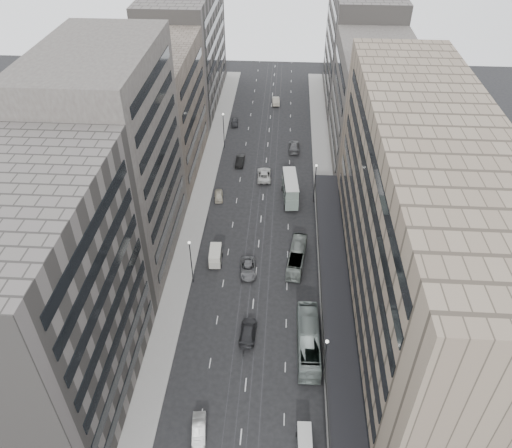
% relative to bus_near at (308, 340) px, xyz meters
% --- Properties ---
extents(ground, '(220.00, 220.00, 0.00)m').
position_rel_bus_near_xyz_m(ground, '(-7.99, -0.28, -1.70)').
color(ground, black).
rests_on(ground, ground).
extents(sidewalk_right, '(4.00, 125.00, 0.15)m').
position_rel_bus_near_xyz_m(sidewalk_right, '(4.01, 37.22, -1.62)').
color(sidewalk_right, gray).
rests_on(sidewalk_right, ground).
extents(sidewalk_left, '(4.00, 125.00, 0.15)m').
position_rel_bus_near_xyz_m(sidewalk_left, '(-19.99, 37.22, -1.62)').
color(sidewalk_left, gray).
rests_on(sidewalk_left, ground).
extents(department_store, '(19.20, 60.00, 30.00)m').
position_rel_bus_near_xyz_m(department_store, '(13.46, 7.72, 13.25)').
color(department_store, gray).
rests_on(department_store, ground).
extents(building_right_mid, '(15.00, 28.00, 24.00)m').
position_rel_bus_near_xyz_m(building_right_mid, '(13.51, 51.72, 10.30)').
color(building_right_mid, '#48423E').
rests_on(building_right_mid, ground).
extents(building_right_far, '(15.00, 32.00, 28.00)m').
position_rel_bus_near_xyz_m(building_right_far, '(13.51, 81.72, 12.30)').
color(building_right_far, '#5D5954').
rests_on(building_right_far, ground).
extents(building_left_a, '(15.00, 28.00, 30.00)m').
position_rel_bus_near_xyz_m(building_left_a, '(-29.49, -8.28, 13.30)').
color(building_left_a, '#5D5954').
rests_on(building_left_a, ground).
extents(building_left_b, '(15.00, 26.00, 34.00)m').
position_rel_bus_near_xyz_m(building_left_b, '(-29.49, 18.72, 15.30)').
color(building_left_b, '#48423E').
rests_on(building_left_b, ground).
extents(building_left_c, '(15.00, 28.00, 25.00)m').
position_rel_bus_near_xyz_m(building_left_c, '(-29.49, 45.72, 10.80)').
color(building_left_c, '#77695D').
rests_on(building_left_c, ground).
extents(building_left_d, '(15.00, 38.00, 28.00)m').
position_rel_bus_near_xyz_m(building_left_d, '(-29.49, 78.72, 12.30)').
color(building_left_d, '#5D5954').
rests_on(building_left_d, ground).
extents(lamp_right_near, '(0.44, 0.44, 8.32)m').
position_rel_bus_near_xyz_m(lamp_right_near, '(1.71, -5.28, 3.51)').
color(lamp_right_near, '#262628').
rests_on(lamp_right_near, ground).
extents(lamp_right_far, '(0.44, 0.44, 8.32)m').
position_rel_bus_near_xyz_m(lamp_right_far, '(1.71, 34.72, 3.51)').
color(lamp_right_far, '#262628').
rests_on(lamp_right_far, ground).
extents(lamp_left_near, '(0.44, 0.44, 8.32)m').
position_rel_bus_near_xyz_m(lamp_left_near, '(-17.69, 11.72, 3.51)').
color(lamp_left_near, '#262628').
rests_on(lamp_left_near, ground).
extents(lamp_left_far, '(0.44, 0.44, 8.32)m').
position_rel_bus_near_xyz_m(lamp_left_far, '(-17.69, 54.72, 3.51)').
color(lamp_left_far, '#262628').
rests_on(lamp_left_far, ground).
extents(bus_near, '(3.03, 12.22, 3.39)m').
position_rel_bus_near_xyz_m(bus_near, '(0.00, 0.00, 0.00)').
color(bus_near, gray).
rests_on(bus_near, ground).
extents(bus_far, '(3.56, 10.19, 2.78)m').
position_rel_bus_near_xyz_m(bus_far, '(-1.51, 17.18, -0.31)').
color(bus_far, gray).
rests_on(bus_far, ground).
extents(double_decker, '(3.33, 8.90, 4.76)m').
position_rel_bus_near_xyz_m(double_decker, '(-2.81, 35.25, 0.88)').
color(double_decker, gray).
rests_on(double_decker, ground).
extents(vw_microbus, '(1.88, 3.94, 2.10)m').
position_rel_bus_near_xyz_m(vw_microbus, '(-0.66, -14.03, -0.53)').
color(vw_microbus, slate).
rests_on(vw_microbus, ground).
extents(panel_van, '(2.21, 4.20, 2.59)m').
position_rel_bus_near_xyz_m(panel_van, '(-14.76, 16.60, -0.27)').
color(panel_van, '#BAB7A8').
rests_on(panel_van, ground).
extents(sedan_1, '(2.03, 4.52, 1.44)m').
position_rel_bus_near_xyz_m(sedan_1, '(-12.90, -13.07, -0.98)').
color(sedan_1, '#B4B4AF').
rests_on(sedan_1, ground).
extents(sedan_2, '(2.94, 5.52, 1.48)m').
position_rel_bus_near_xyz_m(sedan_2, '(-9.28, 14.58, -0.96)').
color(sedan_2, '#5C5D5F').
rests_on(sedan_2, ground).
extents(sedan_3, '(2.43, 5.57, 1.60)m').
position_rel_bus_near_xyz_m(sedan_3, '(-8.29, 1.72, -0.90)').
color(sedan_3, '#242426').
rests_on(sedan_3, ground).
extents(sedan_4, '(2.11, 4.16, 1.36)m').
position_rel_bus_near_xyz_m(sedan_4, '(-16.49, 34.68, -1.02)').
color(sedan_4, '#B7AD97').
rests_on(sedan_4, ground).
extents(sedan_5, '(1.75, 4.73, 1.55)m').
position_rel_bus_near_xyz_m(sedan_5, '(-13.51, 47.75, -0.92)').
color(sedan_5, black).
rests_on(sedan_5, ground).
extents(sedan_6, '(3.04, 6.04, 1.64)m').
position_rel_bus_near_xyz_m(sedan_6, '(-8.14, 42.62, -0.88)').
color(sedan_6, beige).
rests_on(sedan_6, ground).
extents(sedan_7, '(2.44, 5.95, 1.72)m').
position_rel_bus_near_xyz_m(sedan_7, '(-2.11, 54.63, -0.83)').
color(sedan_7, '#505153').
rests_on(sedan_7, ground).
extents(sedan_8, '(2.01, 4.18, 1.38)m').
position_rel_bus_near_xyz_m(sedan_8, '(-16.49, 65.93, -1.01)').
color(sedan_8, '#2A2A2D').
rests_on(sedan_8, ground).
extents(sedan_9, '(2.14, 5.25, 1.69)m').
position_rel_bus_near_xyz_m(sedan_9, '(-6.90, 78.67, -0.85)').
color(sedan_9, '#A09784').
rests_on(sedan_9, ground).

